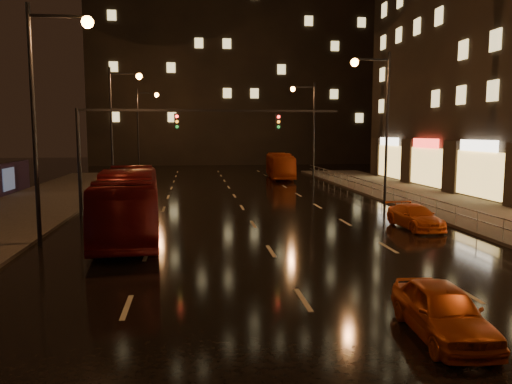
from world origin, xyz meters
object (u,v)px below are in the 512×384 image
Objects in this scene: taxi_far at (415,217)px; bus_red at (129,203)px; taxi_near at (443,311)px; bus_curb at (280,166)px.

bus_red is at bearing 176.69° from taxi_far.
bus_red is 2.99× the size of taxi_near.
taxi_near is 0.93× the size of taxi_far.
bus_red is 30.54m from bus_curb.
bus_curb reaches higher than taxi_far.
bus_curb is at bearing 89.45° from taxi_near.
bus_curb reaches higher than taxi_near.
taxi_near is 13.99m from taxi_far.
taxi_far is (14.13, -0.01, -0.97)m from bus_red.
bus_red reaches higher than taxi_far.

